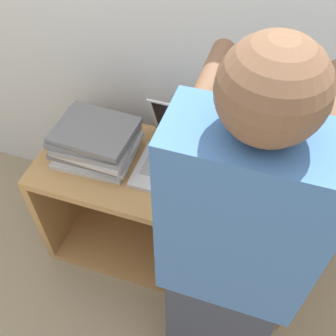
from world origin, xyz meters
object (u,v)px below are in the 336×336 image
object	(u,v)px
laptop_stack_left	(96,142)
laptop_stack_right	(258,185)
laptop_open	(178,155)
person	(228,270)

from	to	relation	value
laptop_stack_left	laptop_stack_right	xyz separation A→B (m)	(0.71, 0.00, -0.02)
laptop_stack_right	laptop_stack_left	bearing A→B (deg)	-179.73
laptop_open	laptop_stack_right	distance (m)	0.36
laptop_stack_left	laptop_stack_right	size ratio (longest dim) A/B	1.02
laptop_open	person	size ratio (longest dim) A/B	0.23
person	laptop_open	bearing A→B (deg)	121.77
laptop_stack_left	person	xyz separation A→B (m)	(0.68, -0.46, 0.08)
laptop_open	person	world-z (taller)	person
laptop_stack_left	person	world-z (taller)	person
laptop_stack_left	laptop_stack_right	bearing A→B (deg)	0.27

